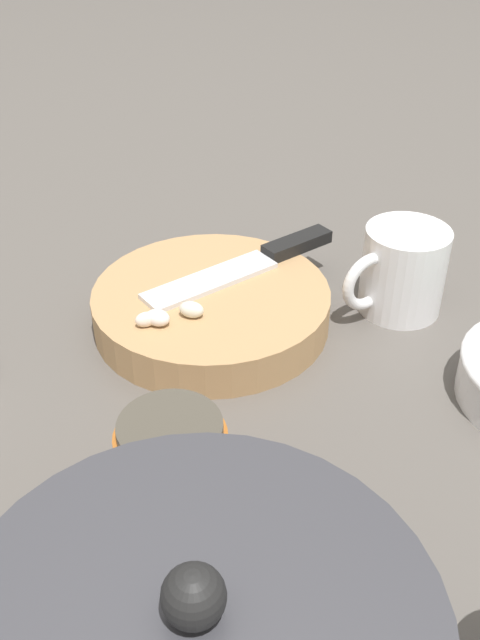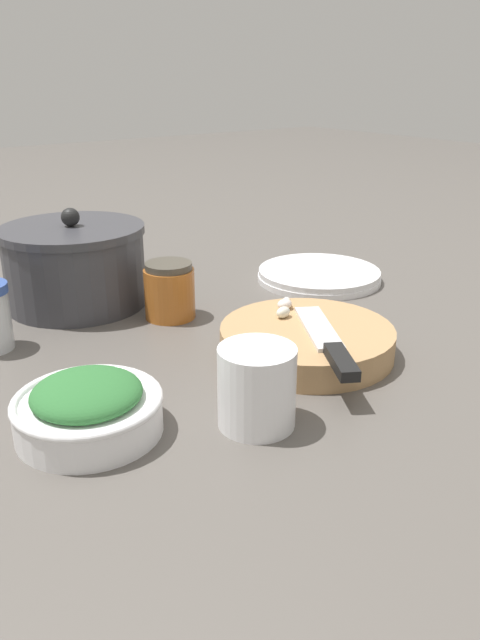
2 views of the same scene
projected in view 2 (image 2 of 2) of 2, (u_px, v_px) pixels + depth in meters
name	position (u px, v px, depth m)	size (l,w,h in m)	color
ground_plane	(208.00, 346.00, 0.84)	(5.00, 5.00, 0.00)	#56514C
cutting_board	(307.00, 341.00, 0.81)	(0.23, 0.23, 0.04)	tan
chef_knife	(329.00, 343.00, 0.75)	(0.13, 0.20, 0.01)	black
garlic_cloves	(285.00, 307.00, 0.86)	(0.05, 0.05, 0.02)	silver
herb_bowl	(88.00, 407.00, 0.63)	(0.15, 0.15, 0.06)	white
coffee_mug	(257.00, 386.00, 0.64)	(0.09, 0.10, 0.09)	white
plate_stack	(319.00, 275.00, 1.10)	(0.22, 0.22, 0.02)	white
honey_jar	(169.00, 291.00, 0.93)	(0.08, 0.08, 0.08)	#B26023
stock_pot	(75.00, 265.00, 0.97)	(0.22, 0.22, 0.15)	#38383D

